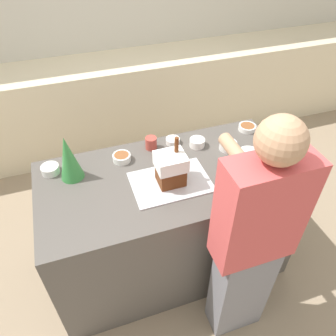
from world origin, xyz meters
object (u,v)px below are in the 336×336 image
at_px(gingerbread_house, 171,168).
at_px(candy_bowl_near_tray_right, 197,142).
at_px(candy_bowl_front_corner, 247,127).
at_px(person, 251,244).
at_px(candy_bowl_far_right, 228,145).
at_px(mug, 151,143).
at_px(baking_tray, 171,182).
at_px(decorative_tree, 68,158).
at_px(candy_bowl_beside_tree, 173,141).
at_px(candy_bowl_near_tray_left, 249,154).
at_px(candy_bowl_center_rear, 122,157).
at_px(candy_bowl_far_left, 50,169).

bearing_deg(gingerbread_house, candy_bowl_near_tray_right, 44.51).
bearing_deg(candy_bowl_near_tray_right, candy_bowl_front_corner, 8.52).
xyz_separation_m(candy_bowl_front_corner, person, (-0.44, -0.85, -0.08)).
height_order(candy_bowl_far_right, person, person).
relative_size(gingerbread_house, mug, 3.50).
xyz_separation_m(baking_tray, candy_bowl_near_tray_right, (0.29, 0.28, 0.03)).
distance_m(decorative_tree, person, 1.13).
bearing_deg(candy_bowl_beside_tree, candy_bowl_near_tray_left, -35.74).
xyz_separation_m(decorative_tree, candy_bowl_center_rear, (0.32, 0.05, -0.12)).
bearing_deg(candy_bowl_beside_tree, candy_bowl_far_right, -28.98).
xyz_separation_m(candy_bowl_near_tray_left, person, (-0.29, -0.57, -0.09)).
bearing_deg(candy_bowl_front_corner, candy_bowl_near_tray_right, -171.48).
bearing_deg(gingerbread_house, candy_bowl_near_tray_left, 6.81).
xyz_separation_m(mug, person, (0.28, -0.87, -0.11)).
relative_size(baking_tray, candy_bowl_far_right, 4.00).
relative_size(gingerbread_house, candy_bowl_front_corner, 2.37).
bearing_deg(gingerbread_house, baking_tray, -150.14).
bearing_deg(candy_bowl_near_tray_right, person, -91.38).
relative_size(candy_bowl_center_rear, candy_bowl_near_tray_left, 0.83).
relative_size(candy_bowl_near_tray_right, mug, 1.22).
xyz_separation_m(candy_bowl_far_right, candy_bowl_front_corner, (0.23, 0.16, -0.01)).
bearing_deg(person, gingerbread_house, 117.92).
relative_size(baking_tray, gingerbread_house, 1.57).
height_order(candy_bowl_near_tray_left, candy_bowl_front_corner, candy_bowl_near_tray_left).
relative_size(gingerbread_house, candy_bowl_near_tray_left, 2.11).
bearing_deg(candy_bowl_front_corner, candy_bowl_far_right, -145.88).
bearing_deg(candy_bowl_beside_tree, mug, -177.02).
distance_m(candy_bowl_center_rear, mug, 0.23).
distance_m(mug, person, 0.92).
bearing_deg(candy_bowl_far_right, gingerbread_house, -158.37).
distance_m(candy_bowl_center_rear, person, 0.95).
xyz_separation_m(baking_tray, candy_bowl_near_tray_left, (0.56, 0.07, 0.02)).
height_order(candy_bowl_near_tray_left, person, person).
height_order(candy_bowl_near_tray_right, mug, mug).
height_order(candy_bowl_center_rear, person, person).
distance_m(baking_tray, gingerbread_house, 0.11).
bearing_deg(mug, candy_bowl_near_tray_left, -27.00).
bearing_deg(person, candy_bowl_far_right, 73.80).
relative_size(baking_tray, candy_bowl_far_left, 4.23).
relative_size(gingerbread_house, decorative_tree, 1.01).
relative_size(candy_bowl_near_tray_left, candy_bowl_far_left, 1.27).
height_order(candy_bowl_center_rear, mug, mug).
bearing_deg(candy_bowl_far_left, candy_bowl_beside_tree, 3.26).
xyz_separation_m(candy_bowl_far_left, person, (0.94, -0.83, -0.09)).
height_order(candy_bowl_near_tray_right, candy_bowl_far_right, same).
distance_m(baking_tray, candy_bowl_beside_tree, 0.40).
bearing_deg(candy_bowl_far_left, candy_bowl_near_tray_left, -11.69).
distance_m(decorative_tree, candy_bowl_near_tray_right, 0.84).
relative_size(candy_bowl_near_tray_right, candy_bowl_far_right, 0.89).
relative_size(baking_tray, mug, 5.51).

